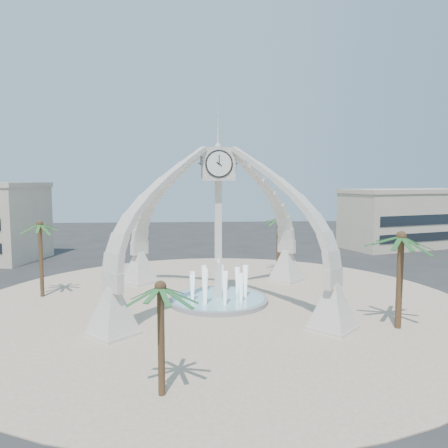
{
  "coord_description": "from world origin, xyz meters",
  "views": [
    {
      "loc": [
        -2.02,
        -34.25,
        9.77
      ],
      "look_at": [
        0.61,
        2.0,
        6.18
      ],
      "focal_mm": 35.0,
      "sensor_mm": 36.0,
      "label": 1
    }
  ],
  "objects": [
    {
      "name": "clock_tower",
      "position": [
        -0.0,
        -0.0,
        6.49
      ],
      "size": [
        17.94,
        17.94,
        16.3
      ],
      "color": "silver",
      "rests_on": "ground"
    },
    {
      "name": "plaza",
      "position": [
        0.0,
        0.0,
        0.03
      ],
      "size": [
        40.0,
        40.0,
        0.06
      ],
      "primitive_type": "cylinder",
      "color": "beige",
      "rests_on": "ground"
    },
    {
      "name": "palm_west",
      "position": [
        -14.71,
        2.81,
        6.1
      ],
      "size": [
        3.84,
        3.84,
        6.88
      ],
      "rotation": [
        0.0,
        0.0,
        -0.09
      ],
      "color": "brown",
      "rests_on": "ground"
    },
    {
      "name": "building_ne",
      "position": [
        30.0,
        28.0,
        4.31
      ],
      "size": [
        21.87,
        14.17,
        8.6
      ],
      "rotation": [
        0.0,
        0.0,
        0.31
      ],
      "color": "beige",
      "rests_on": "ground"
    },
    {
      "name": "fountain",
      "position": [
        0.0,
        0.0,
        0.29
      ],
      "size": [
        8.0,
        8.0,
        3.62
      ],
      "color": "gray",
      "rests_on": "ground"
    },
    {
      "name": "ground",
      "position": [
        0.0,
        0.0,
        0.0
      ],
      "size": [
        140.0,
        140.0,
        0.0
      ],
      "primitive_type": "plane",
      "color": "#282828",
      "rests_on": "ground"
    },
    {
      "name": "palm_south",
      "position": [
        -3.47,
        -15.08,
        5.01
      ],
      "size": [
        3.72,
        3.72,
        5.72
      ],
      "rotation": [
        0.0,
        0.0,
        0.1
      ],
      "color": "brown",
      "rests_on": "ground"
    },
    {
      "name": "palm_north",
      "position": [
        6.92,
        10.57,
        5.78
      ],
      "size": [
        4.79,
        4.79,
        6.57
      ],
      "rotation": [
        0.0,
        0.0,
        0.39
      ],
      "color": "brown",
      "rests_on": "ground"
    },
    {
      "name": "palm_east",
      "position": [
        11.52,
        -7.03,
        6.09
      ],
      "size": [
        5.16,
        5.16,
        6.99
      ],
      "rotation": [
        0.0,
        0.0,
        -0.21
      ],
      "color": "brown",
      "rests_on": "ground"
    }
  ]
}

